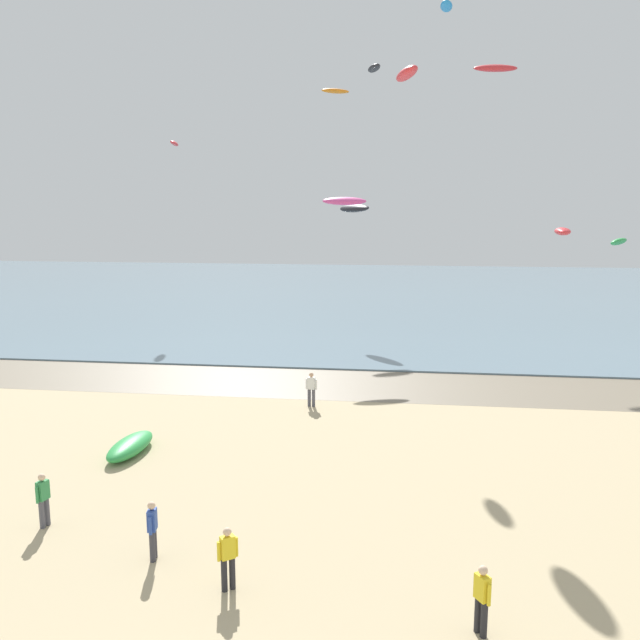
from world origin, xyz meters
TOP-DOWN VIEW (x-y plane):
  - wet_sand_strip at (0.00, 26.70)m, footprint 120.00×6.28m
  - sea at (0.00, 64.84)m, footprint 160.00×70.00m
  - person_nearest_camera at (0.39, 22.49)m, footprint 0.57×0.27m
  - person_by_waterline at (0.44, 6.80)m, footprint 0.47×0.39m
  - person_left_flank at (6.65, 5.80)m, footprint 0.38×0.49m
  - person_far_down_beach at (-6.05, 9.37)m, footprint 0.29×0.56m
  - person_trailing_behind at (-2.02, 7.96)m, footprint 0.27×0.56m
  - grounded_kite at (-5.89, 15.41)m, footprint 1.36×3.28m
  - kite_aloft_1 at (2.81, 31.49)m, footprint 1.06×2.11m
  - kite_aloft_2 at (7.02, 35.47)m, footprint 0.92×2.33m
  - kite_aloft_4 at (22.72, 49.90)m, footprint 2.65×3.24m
  - kite_aloft_5 at (13.40, 29.52)m, footprint 1.30×2.76m
  - kite_aloft_6 at (0.87, 34.73)m, footprint 3.11×1.96m
  - kite_aloft_8 at (4.69, 25.26)m, footprint 1.55×3.12m
  - kite_aloft_9 at (-14.98, 47.61)m, footprint 1.19×2.24m
  - kite_aloft_10 at (0.90, 42.78)m, footprint 3.21×3.49m
  - kite_aloft_11 at (-1.44, 50.91)m, footprint 2.66×1.93m
  - kite_aloft_12 at (11.53, 46.58)m, footprint 3.56×1.62m

SIDE VIEW (x-z plane):
  - wet_sand_strip at x=0.00m, z-range 0.00..0.01m
  - sea at x=0.00m, z-range 0.00..0.10m
  - grounded_kite at x=-5.89m, z-range 0.00..0.64m
  - person_nearest_camera at x=0.39m, z-range 0.06..1.77m
  - person_by_waterline at x=0.44m, z-range 0.06..1.77m
  - person_left_flank at x=6.65m, z-range 0.06..1.77m
  - person_far_down_beach at x=-6.05m, z-range 0.06..1.77m
  - person_trailing_behind at x=-2.02m, z-range 0.06..1.77m
  - kite_aloft_4 at x=22.72m, z-range 6.32..7.20m
  - kite_aloft_5 at x=13.40m, z-range 8.11..8.57m
  - kite_aloft_10 at x=0.90m, z-range 9.12..9.98m
  - kite_aloft_6 at x=0.87m, z-range 9.67..10.40m
  - kite_aloft_9 at x=-14.98m, z-range 14.71..15.32m
  - kite_aloft_8 at x=4.69m, z-range 15.64..16.41m
  - kite_aloft_1 at x=2.81m, z-range 17.35..17.75m
  - kite_aloft_11 at x=-1.44m, z-range 19.36..19.80m
  - kite_aloft_12 at x=11.53m, z-range 19.87..20.71m
  - kite_aloft_2 at x=7.02m, z-range 21.67..22.05m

